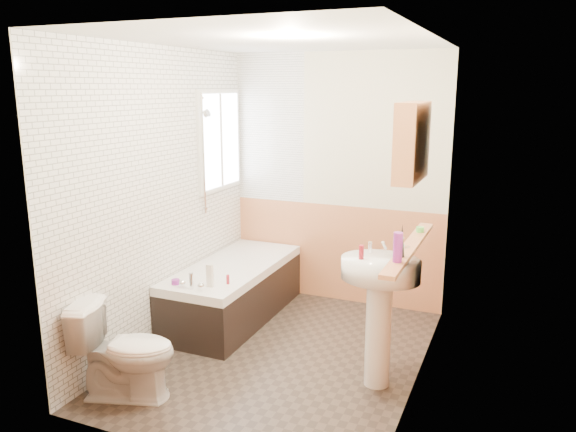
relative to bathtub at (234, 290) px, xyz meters
The scene contains 26 objects.
floor 0.96m from the bathtub, 37.01° to the right, with size 2.80×2.80×0.00m, color #2F2621.
ceiling 2.40m from the bathtub, 37.01° to the right, with size 2.80×2.80×0.00m, color white.
wall_back 1.49m from the bathtub, 49.66° to the left, with size 2.20×0.02×2.50m, color beige.
wall_front 2.31m from the bathtub, 69.58° to the right, with size 2.20×0.02×2.50m, color beige.
wall_left 1.18m from the bathtub, 124.62° to the right, with size 0.02×2.80×2.50m, color beige.
wall_right 2.15m from the bathtub, 16.65° to the right, with size 0.02×2.80×2.50m, color beige.
wainscot_right 1.91m from the bathtub, 16.84° to the right, with size 0.01×2.80×1.00m, color #DC8B5A.
wainscot_front 2.08m from the bathtub, 69.36° to the right, with size 2.20×0.01×1.00m, color #DC8B5A.
wainscot_back 1.13m from the bathtub, 48.93° to the left, with size 2.20×0.01×1.00m, color #DC8B5A.
tile_cladding_left 1.17m from the bathtub, 123.04° to the right, with size 0.01×2.80×2.50m, color white.
tile_return_back 1.69m from the bathtub, 89.66° to the left, with size 0.75×0.01×1.50m, color white.
window 1.47m from the bathtub, 129.78° to the left, with size 0.03×0.79×0.99m.
bathtub is the anchor object (origin of this frame).
shower_riser 1.41m from the bathtub, 169.93° to the left, with size 0.10×0.08×1.13m.
toilet 1.55m from the bathtub, 91.11° to the right, with size 0.40×0.71×0.70m, color white.
sink 1.77m from the bathtub, 23.84° to the right, with size 0.57×0.46×1.10m.
pine_shelf 2.07m from the bathtub, 21.75° to the right, with size 0.10×1.39×0.03m, color #DC8B5A.
medicine_cabinet 2.41m from the bathtub, 21.06° to the right, with size 0.15×0.58×0.52m.
foam_can 2.28m from the bathtub, 32.21° to the right, with size 0.06×0.06×0.19m, color purple.
green_bottle 2.24m from the bathtub, 29.41° to the right, with size 0.04×0.04×0.22m, color black.
black_jar 1.99m from the bathtub, 10.04° to the right, with size 0.06×0.06×0.04m, color #59C647.
soap_bottle 2.03m from the bathtub, 23.96° to the right, with size 0.08×0.19×0.09m, color silver.
clear_bottle 1.79m from the bathtub, 27.63° to the right, with size 0.04×0.04×0.10m, color maroon.
blue_gel 0.71m from the bathtub, 79.73° to the right, with size 0.05×0.03×0.19m, color silver.
cream_jar 0.75m from the bathtub, 105.66° to the right, with size 0.07×0.07×0.04m, color purple.
orange_bottle 0.62m from the bathtub, 66.48° to the right, with size 0.03×0.03×0.08m, color maroon.
Camera 1 is at (1.71, -3.90, 2.17)m, focal length 35.00 mm.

